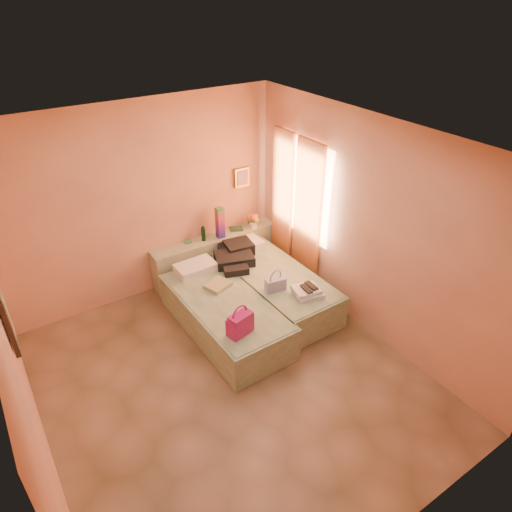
{
  "coord_description": "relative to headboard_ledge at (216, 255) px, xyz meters",
  "views": [
    {
      "loc": [
        -1.86,
        -3.33,
        4.07
      ],
      "look_at": [
        0.9,
        0.85,
        0.98
      ],
      "focal_mm": 32.0,
      "sensor_mm": 36.0,
      "label": 1
    }
  ],
  "objects": [
    {
      "name": "water_bottle",
      "position": [
        -0.19,
        -0.0,
        0.44
      ],
      "size": [
        0.08,
        0.08,
        0.23
      ],
      "primitive_type": "cylinder",
      "rotation": [
        0.0,
        0.0,
        0.37
      ],
      "color": "#153B1C",
      "rests_on": "headboard_ledge"
    },
    {
      "name": "khaki_garment",
      "position": [
        -0.5,
        -0.99,
        0.2
      ],
      "size": [
        0.38,
        0.34,
        0.05
      ],
      "primitive_type": "cube",
      "rotation": [
        0.0,
        0.0,
        0.33
      ],
      "color": "tan",
      "rests_on": "bed_left"
    },
    {
      "name": "sandal_pair",
      "position": [
        0.4,
        -1.79,
        0.29
      ],
      "size": [
        0.18,
        0.23,
        0.02
      ],
      "primitive_type": "cube",
      "rotation": [
        0.0,
        0.0,
        -0.12
      ],
      "color": "black",
      "rests_on": "towel_stack"
    },
    {
      "name": "bed_right",
      "position": [
        0.32,
        -1.14,
        -0.08
      ],
      "size": [
        0.93,
        2.01,
        0.5
      ],
      "primitive_type": "cube",
      "rotation": [
        0.0,
        0.0,
        0.01
      ],
      "color": "#AABE99",
      "rests_on": "ground"
    },
    {
      "name": "rainbow_box",
      "position": [
        0.07,
        -0.05,
        0.57
      ],
      "size": [
        0.11,
        0.11,
        0.49
      ],
      "primitive_type": "cube",
      "rotation": [
        0.0,
        0.0,
        0.0
      ],
      "color": "#B4166B",
      "rests_on": "headboard_ledge"
    },
    {
      "name": "flower_vase",
      "position": [
        0.66,
        -0.07,
        0.46
      ],
      "size": [
        0.27,
        0.27,
        0.28
      ],
      "primitive_type": "cube",
      "rotation": [
        0.0,
        0.0,
        -0.29
      ],
      "color": "white",
      "rests_on": "headboard_ledge"
    },
    {
      "name": "bed_left",
      "position": [
        -0.58,
        -1.28,
        -0.08
      ],
      "size": [
        0.93,
        2.01,
        0.5
      ],
      "primitive_type": "cube",
      "rotation": [
        0.0,
        0.0,
        0.01
      ],
      "color": "#AABE99",
      "rests_on": "ground"
    },
    {
      "name": "room_walls",
      "position": [
        -0.77,
        -1.53,
        1.46
      ],
      "size": [
        4.02,
        4.51,
        2.81
      ],
      "color": "#FAAF85",
      "rests_on": "ground"
    },
    {
      "name": "blue_handbag",
      "position": [
        0.1,
        -1.46,
        0.26
      ],
      "size": [
        0.29,
        0.16,
        0.17
      ],
      "primitive_type": "cube",
      "rotation": [
        0.0,
        0.0,
        -0.18
      ],
      "color": "#3C4990",
      "rests_on": "bed_right"
    },
    {
      "name": "small_dish",
      "position": [
        -0.41,
        0.08,
        0.34
      ],
      "size": [
        0.14,
        0.14,
        0.03
      ],
      "primitive_type": "cylinder",
      "rotation": [
        0.0,
        0.0,
        0.23
      ],
      "color": "#529765",
      "rests_on": "headboard_ledge"
    },
    {
      "name": "magenta_handbag",
      "position": [
        -0.75,
        -1.93,
        0.32
      ],
      "size": [
        0.33,
        0.23,
        0.28
      ],
      "primitive_type": "cube",
      "rotation": [
        0.0,
        0.0,
        0.21
      ],
      "color": "#B4166B",
      "rests_on": "bed_left"
    },
    {
      "name": "green_book",
      "position": [
        0.4,
        0.02,
        0.34
      ],
      "size": [
        0.23,
        0.2,
        0.03
      ],
      "primitive_type": "cube",
      "rotation": [
        0.0,
        0.0,
        -0.39
      ],
      "color": "#294D33",
      "rests_on": "headboard_ledge"
    },
    {
      "name": "ground",
      "position": [
        -0.98,
        -2.1,
        -0.33
      ],
      "size": [
        4.5,
        4.5,
        0.0
      ],
      "primitive_type": "plane",
      "color": "#A27D61",
      "rests_on": "ground"
    },
    {
      "name": "headboard_ledge",
      "position": [
        0.0,
        0.0,
        0.0
      ],
      "size": [
        2.05,
        0.3,
        0.65
      ],
      "primitive_type": "cube",
      "color": "#A8B896",
      "rests_on": "ground"
    },
    {
      "name": "towel_stack",
      "position": [
        0.39,
        -1.79,
        0.23
      ],
      "size": [
        0.42,
        0.38,
        0.1
      ],
      "primitive_type": "cube",
      "rotation": [
        0.0,
        0.0,
        -0.26
      ],
      "color": "silver",
      "rests_on": "bed_right"
    },
    {
      "name": "clothes_pile",
      "position": [
        0.04,
        -0.59,
        0.26
      ],
      "size": [
        0.74,
        0.74,
        0.18
      ],
      "primitive_type": "cube",
      "rotation": [
        0.0,
        0.0,
        -0.29
      ],
      "color": "black",
      "rests_on": "bed_right"
    }
  ]
}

